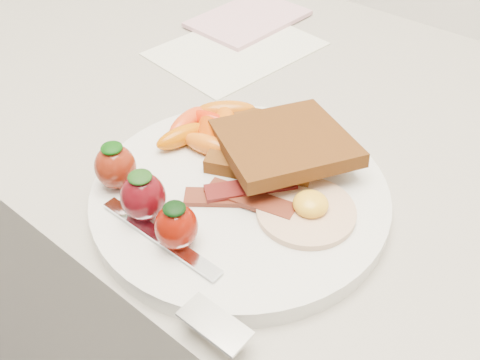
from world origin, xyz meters
The scene contains 11 objects.
counter centered at (0.00, 1.70, 0.45)m, with size 2.00×0.60×0.90m, color gray.
plate centered at (-0.02, 1.54, 0.91)m, with size 0.27×0.27×0.02m, color silver.
toast_lower centered at (-0.03, 1.60, 0.93)m, with size 0.10×0.10×0.01m, color #422711.
toast_upper centered at (-0.01, 1.60, 0.94)m, with size 0.11×0.11×0.01m, color #381804.
fried_egg centered at (0.05, 1.55, 0.92)m, with size 0.11×0.11×0.02m.
bacon_strips centered at (-0.01, 1.53, 0.92)m, with size 0.10×0.09×0.01m.
baby_carrots centered at (-0.10, 1.58, 0.93)m, with size 0.08×0.12×0.02m.
strawberries centered at (-0.06, 1.46, 0.94)m, with size 0.13×0.05×0.05m.
fork centered at (0.01, 1.44, 0.92)m, with size 0.18×0.05×0.00m.
paper_sheet centered at (-0.21, 1.77, 0.90)m, with size 0.16×0.21×0.00m, color silver.
notepad centered at (-0.25, 1.84, 0.91)m, with size 0.11×0.16×0.01m, color #D9A1B0.
Camera 1 is at (0.21, 1.27, 1.24)m, focal length 40.00 mm.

